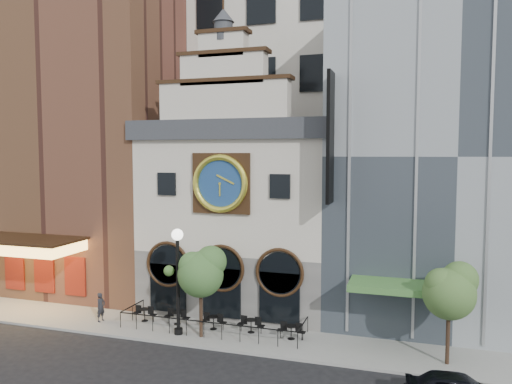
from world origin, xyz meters
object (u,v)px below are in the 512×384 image
at_px(bistro_0, 145,314).
at_px(bistro_3, 251,325).
at_px(bistro_4, 291,331).
at_px(tree_right, 450,289).
at_px(bistro_2, 213,321).
at_px(tree_left, 202,271).
at_px(bistro_1, 177,317).
at_px(pedestrian, 101,307).
at_px(lamppost, 178,269).

bearing_deg(bistro_0, bistro_3, 1.01).
height_order(bistro_4, tree_right, tree_right).
xyz_separation_m(bistro_2, bistro_3, (2.25, 0.14, 0.00)).
height_order(bistro_0, bistro_4, same).
height_order(bistro_0, tree_left, tree_left).
bearing_deg(tree_right, bistro_2, 175.75).
bearing_deg(bistro_1, bistro_2, -2.22).
bearing_deg(bistro_4, bistro_2, 178.32).
distance_m(bistro_2, pedestrian, 7.09).
xyz_separation_m(bistro_2, lamppost, (-1.58, -1.32, 3.24)).
bearing_deg(bistro_1, tree_right, -3.93).
xyz_separation_m(bistro_3, bistro_4, (2.41, -0.28, 0.00)).
xyz_separation_m(pedestrian, tree_right, (19.70, -0.13, 2.80)).
distance_m(bistro_0, bistro_3, 6.77).
bearing_deg(bistro_0, bistro_2, -0.30).
xyz_separation_m(bistro_1, bistro_2, (2.37, -0.09, 0.00)).
relative_size(tree_left, tree_right, 1.02).
bearing_deg(bistro_1, lamppost, -60.66).
bearing_deg(bistro_3, bistro_2, -176.38).
height_order(bistro_0, bistro_1, same).
bearing_deg(lamppost, tree_right, 15.42).
height_order(bistro_3, tree_right, tree_right).
relative_size(bistro_0, tree_left, 0.31).
relative_size(bistro_1, tree_left, 0.31).
bearing_deg(tree_right, bistro_4, 174.26).
height_order(bistro_0, tree_right, tree_right).
bearing_deg(bistro_0, tree_left, -16.42).
height_order(lamppost, tree_left, lamppost).
distance_m(bistro_2, bistro_4, 4.66).
xyz_separation_m(tree_left, tree_right, (12.83, 0.32, -0.06)).
relative_size(bistro_0, tree_right, 0.32).
relative_size(bistro_4, pedestrian, 0.90).
distance_m(bistro_4, tree_right, 8.67).
xyz_separation_m(bistro_2, pedestrian, (-7.03, -0.81, 0.41)).
xyz_separation_m(bistro_0, tree_right, (17.19, -0.97, 3.21)).
bearing_deg(bistro_1, bistro_3, 0.62).
bearing_deg(bistro_4, pedestrian, -176.72).
xyz_separation_m(bistro_0, bistro_4, (9.18, -0.16, 0.00)).
xyz_separation_m(bistro_4, tree_right, (8.01, -0.81, 3.21)).
xyz_separation_m(bistro_3, tree_left, (-2.40, -1.41, 3.27)).
height_order(bistro_3, tree_left, tree_left).
xyz_separation_m(bistro_1, pedestrian, (-4.66, -0.90, 0.41)).
relative_size(bistro_2, tree_right, 0.32).
bearing_deg(bistro_2, tree_right, -4.25).
xyz_separation_m(bistro_0, tree_left, (4.37, -1.29, 3.27)).
distance_m(bistro_0, bistro_4, 9.18).
bearing_deg(bistro_4, tree_right, -5.74).
bearing_deg(tree_right, pedestrian, 179.61).
height_order(pedestrian, tree_left, tree_left).
bearing_deg(bistro_4, bistro_0, 179.00).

